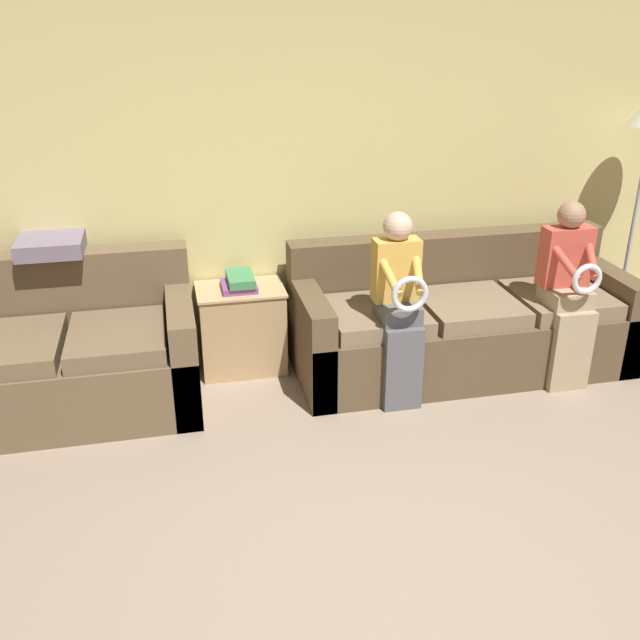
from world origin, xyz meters
The scene contains 8 objects.
wall_back centered at (0.00, 2.95, 1.27)m, with size 7.48×0.06×2.55m.
couch_main centered at (1.07, 2.42, 0.32)m, with size 2.29×0.88×0.88m.
couch_side centered at (-1.51, 2.43, 0.33)m, with size 1.53×0.93×0.92m.
child_left_seated centered at (0.49, 2.06, 0.68)m, with size 0.29×0.38×1.22m.
child_right_seated centered at (1.64, 2.06, 0.67)m, with size 0.33×0.38×1.22m.
side_shelf centered at (-0.42, 2.69, 0.31)m, with size 0.59×0.41×0.60m.
book_stack centered at (-0.42, 2.69, 0.65)m, with size 0.23×0.30×0.10m.
throw_pillow centered at (-1.58, 2.75, 0.97)m, with size 0.40×0.40×0.10m.
Camera 1 is at (-0.86, -1.78, 2.33)m, focal length 40.00 mm.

